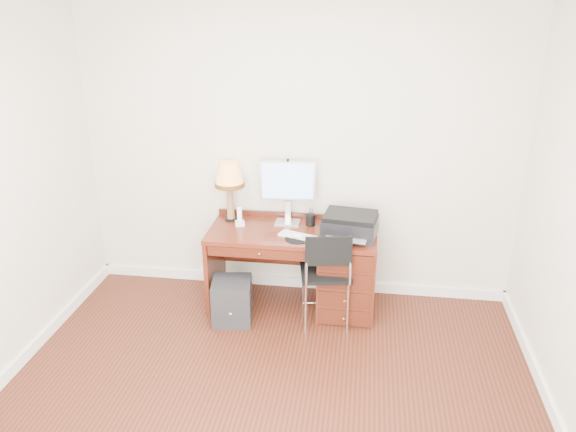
% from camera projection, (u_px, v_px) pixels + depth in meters
% --- Properties ---
extents(ground, '(4.00, 4.00, 0.00)m').
position_uv_depth(ground, '(266.00, 405.00, 4.01)').
color(ground, '#37150C').
rests_on(ground, ground).
extents(room_shell, '(4.00, 4.00, 4.00)m').
position_uv_depth(room_shell, '(280.00, 347.00, 4.57)').
color(room_shell, silver).
rests_on(room_shell, ground).
extents(desk, '(1.50, 0.67, 0.75)m').
position_uv_depth(desk, '(327.00, 267.00, 5.10)').
color(desk, '#5F2114').
rests_on(desk, ground).
extents(monitor, '(0.51, 0.18, 0.58)m').
position_uv_depth(monitor, '(288.00, 184.00, 5.07)').
color(monitor, silver).
rests_on(monitor, desk).
extents(keyboard, '(0.44, 0.25, 0.02)m').
position_uv_depth(keyboard, '(302.00, 237.00, 4.87)').
color(keyboard, white).
rests_on(keyboard, desk).
extents(mouse_pad, '(0.22, 0.22, 0.04)m').
position_uv_depth(mouse_pad, '(298.00, 238.00, 4.84)').
color(mouse_pad, black).
rests_on(mouse_pad, desk).
extents(printer, '(0.50, 0.41, 0.20)m').
position_uv_depth(printer, '(350.00, 225.00, 4.88)').
color(printer, black).
rests_on(printer, desk).
extents(leg_lamp, '(0.27, 0.27, 0.56)m').
position_uv_depth(leg_lamp, '(229.00, 178.00, 5.09)').
color(leg_lamp, black).
rests_on(leg_lamp, desk).
extents(phone, '(0.10, 0.10, 0.17)m').
position_uv_depth(phone, '(240.00, 220.00, 5.11)').
color(phone, white).
rests_on(phone, desk).
extents(pen_cup, '(0.09, 0.09, 0.11)m').
position_uv_depth(pen_cup, '(311.00, 220.00, 5.11)').
color(pen_cup, black).
rests_on(pen_cup, desk).
extents(chair, '(0.49, 0.49, 0.90)m').
position_uv_depth(chair, '(325.00, 269.00, 4.77)').
color(chair, black).
rests_on(chair, ground).
extents(equipment_box, '(0.38, 0.38, 0.39)m').
position_uv_depth(equipment_box, '(232.00, 301.00, 4.96)').
color(equipment_box, black).
rests_on(equipment_box, ground).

